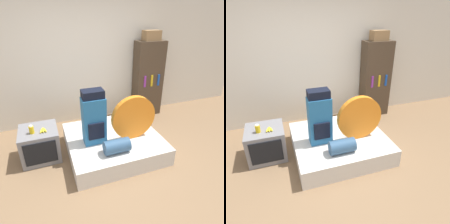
# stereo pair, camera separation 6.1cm
# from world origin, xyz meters

# --- Properties ---
(ground_plane) EXTENTS (16.00, 16.00, 0.00)m
(ground_plane) POSITION_xyz_m (0.00, 0.00, 0.00)
(ground_plane) COLOR #846647
(wall_back) EXTENTS (8.00, 0.05, 2.60)m
(wall_back) POSITION_xyz_m (0.00, 2.00, 1.30)
(wall_back) COLOR silver
(wall_back) RESTS_ON ground_plane
(bed) EXTENTS (1.51, 1.39, 0.29)m
(bed) POSITION_xyz_m (0.22, 0.67, 0.15)
(bed) COLOR silver
(bed) RESTS_ON ground_plane
(backpack) EXTENTS (0.35, 0.25, 0.87)m
(backpack) POSITION_xyz_m (-0.12, 0.62, 0.72)
(backpack) COLOR #23669E
(backpack) RESTS_ON bed
(tent_bag) EXTENTS (0.73, 0.09, 0.73)m
(tent_bag) POSITION_xyz_m (0.50, 0.53, 0.66)
(tent_bag) COLOR orange
(tent_bag) RESTS_ON bed
(sleeping_roll) EXTENTS (0.38, 0.21, 0.21)m
(sleeping_roll) POSITION_xyz_m (0.12, 0.24, 0.40)
(sleeping_roll) COLOR #33567A
(sleeping_roll) RESTS_ON bed
(television) EXTENTS (0.58, 0.57, 0.52)m
(television) POSITION_xyz_m (-0.95, 0.90, 0.26)
(television) COLOR gray
(television) RESTS_ON ground_plane
(canister) EXTENTS (0.07, 0.07, 0.13)m
(canister) POSITION_xyz_m (-1.03, 0.83, 0.58)
(canister) COLOR gold
(canister) RESTS_ON television
(banana_bunch) EXTENTS (0.12, 0.16, 0.03)m
(banana_bunch) POSITION_xyz_m (-0.87, 0.83, 0.54)
(banana_bunch) COLOR yellow
(banana_bunch) RESTS_ON television
(bookshelf) EXTENTS (0.61, 0.35, 1.63)m
(bookshelf) POSITION_xyz_m (1.43, 1.77, 0.82)
(bookshelf) COLOR #473828
(bookshelf) RESTS_ON ground_plane
(cardboard_box) EXTENTS (0.34, 0.22, 0.20)m
(cardboard_box) POSITION_xyz_m (1.44, 1.77, 1.73)
(cardboard_box) COLOR #99754C
(cardboard_box) RESTS_ON bookshelf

